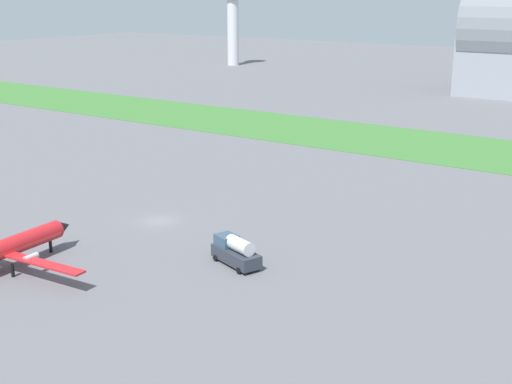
% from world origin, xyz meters
% --- Properties ---
extents(ground_plane, '(600.00, 600.00, 0.00)m').
position_xyz_m(ground_plane, '(0.00, 0.00, 0.00)').
color(ground_plane, slate).
extents(grass_taxiway_strip, '(360.00, 28.00, 0.08)m').
position_xyz_m(grass_taxiway_strip, '(0.00, 63.73, 0.04)').
color(grass_taxiway_strip, '#3D7533').
rests_on(grass_taxiway_strip, ground_plane).
extents(airplane_foreground_turboprop, '(22.68, 19.43, 6.79)m').
position_xyz_m(airplane_foreground_turboprop, '(-1.98, -22.19, 2.48)').
color(airplane_foreground_turboprop, red).
rests_on(airplane_foreground_turboprop, ground_plane).
extents(fuel_truck_near_gate, '(6.93, 4.42, 3.29)m').
position_xyz_m(fuel_truck_near_gate, '(17.23, -6.61, 1.58)').
color(fuel_truck_near_gate, '#2D333D').
rests_on(fuel_truck_near_gate, ground_plane).
extents(control_tower, '(8.00, 8.00, 30.51)m').
position_xyz_m(control_tower, '(-108.57, 162.29, 18.33)').
color(control_tower, silver).
rests_on(control_tower, ground_plane).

